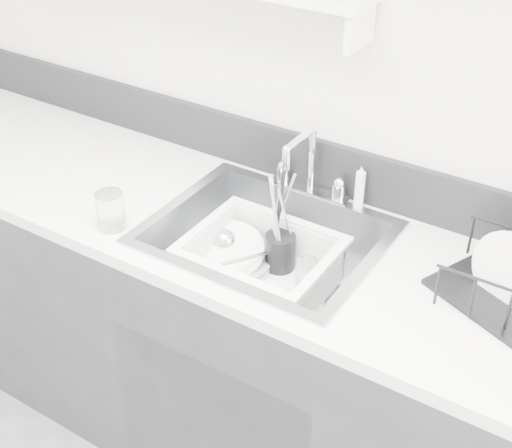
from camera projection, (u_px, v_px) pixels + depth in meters
The scene contains 12 objects.
counter_run at pixel (265, 353), 2.24m from camera, with size 3.20×0.62×0.92m.
backsplash at pixel (318, 164), 2.14m from camera, with size 3.20×0.02×0.16m, color black.
sink at pixel (265, 259), 2.03m from camera, with size 0.64×0.52×0.20m, color silver, non-canonical shape.
faucet at pixel (309, 177), 2.12m from camera, with size 0.26×0.18×0.23m.
side_sprayer at pixel (360, 188), 2.05m from camera, with size 0.03×0.03×0.14m, color white.
wash_tub at pixel (261, 266), 2.00m from camera, with size 0.40×0.33×0.16m, color white, non-canonical shape.
plate_stack at pixel (232, 259), 2.09m from camera, with size 0.25×0.25×0.10m.
utensil_cup at pixel (280, 249), 2.07m from camera, with size 0.09×0.09×0.30m.
ladle at pixel (240, 258), 2.07m from camera, with size 0.30×0.11×0.08m, color silver, non-canonical shape.
tumbler_in_tub at pixel (307, 274), 2.00m from camera, with size 0.06×0.06×0.09m, color white.
tumbler_counter at pixel (111, 210), 1.98m from camera, with size 0.08×0.08×0.11m, color white.
bowl_small at pixel (270, 294), 1.98m from camera, with size 0.10×0.10×0.03m, color white.
Camera 1 is at (0.85, -0.19, 2.05)m, focal length 50.00 mm.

